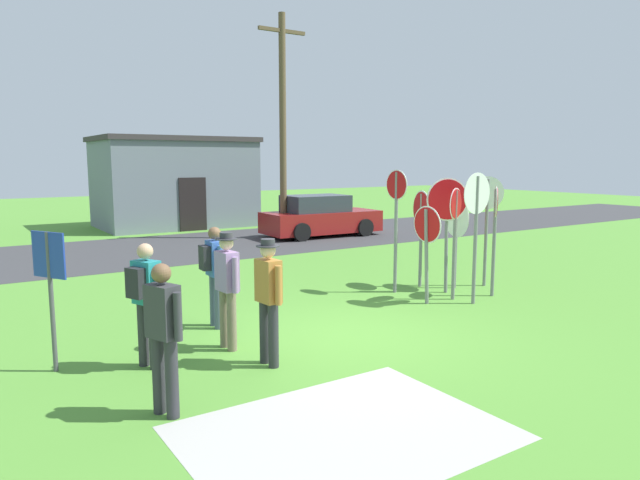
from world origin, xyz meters
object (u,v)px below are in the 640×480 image
person_on_left (163,331)px  info_panel_leftmost (50,276)px  parked_car_on_street (320,217)px  person_holding_notes (268,294)px  utility_pole (283,123)px  person_in_blue (214,270)px  stop_sign_tallest (427,238)px  stop_sign_nearest (396,212)px  stop_sign_low_front (495,224)px  stop_sign_rear_left (421,221)px  stop_sign_center_cluster (455,226)px  stop_sign_leaning_right (447,213)px  person_with_sunhat (146,296)px  person_in_dark_shirt (227,284)px  stop_sign_leaning_left (456,226)px  stop_sign_far_back (476,214)px  stop_sign_rear_right (487,212)px

person_on_left → info_panel_leftmost: info_panel_leftmost is taller
parked_car_on_street → person_holding_notes: size_ratio=2.52×
utility_pole → person_holding_notes: size_ratio=4.47×
person_in_blue → person_on_left: 3.34m
stop_sign_tallest → stop_sign_nearest: bearing=81.8°
stop_sign_low_front → person_in_blue: bearing=169.6°
person_on_left → stop_sign_rear_left: bearing=25.6°
stop_sign_center_cluster → info_panel_leftmost: bearing=179.4°
stop_sign_leaning_right → stop_sign_rear_left: 0.72m
stop_sign_rear_left → person_with_sunhat: (-6.52, -1.69, -0.47)m
parked_car_on_street → stop_sign_low_front: bearing=-102.6°
person_with_sunhat → person_in_dark_shirt: (1.23, 0.13, 0.00)m
stop_sign_center_cluster → stop_sign_leaning_left: (0.80, 0.72, -0.13)m
stop_sign_nearest → person_in_blue: stop_sign_nearest is taller
stop_sign_leaning_left → stop_sign_nearest: 1.47m
stop_sign_tallest → info_panel_leftmost: 6.60m
stop_sign_low_front → person_in_blue: (-5.66, 1.04, -0.51)m
stop_sign_center_cluster → stop_sign_rear_left: stop_sign_center_cluster is taller
person_with_sunhat → person_holding_notes: person_holding_notes is taller
person_in_blue → stop_sign_tallest: bearing=-11.0°
utility_pole → stop_sign_rear_left: size_ratio=3.66×
utility_pole → stop_sign_center_cluster: (-1.71, -9.84, -2.58)m
stop_sign_tallest → person_with_sunhat: bearing=-175.0°
stop_sign_rear_left → person_in_blue: stop_sign_rear_left is taller
stop_sign_far_back → person_on_left: (-6.61, -1.56, -0.80)m
stop_sign_low_front → person_holding_notes: (-5.75, -1.03, -0.51)m
stop_sign_leaning_right → stop_sign_center_cluster: (-0.34, -0.55, -0.19)m
info_panel_leftmost → person_in_blue: bearing=15.8°
stop_sign_leaning_left → person_with_sunhat: size_ratio=1.18×
person_holding_notes → stop_sign_leaning_right: bearing=19.3°
person_holding_notes → info_panel_leftmost: info_panel_leftmost is taller
stop_sign_leaning_left → person_in_blue: 5.58m
stop_sign_tallest → person_on_left: bearing=-160.6°
person_holding_notes → person_on_left: (-1.68, -0.76, -0.03)m
stop_sign_nearest → parked_car_on_street: bearing=66.6°
parked_car_on_street → stop_sign_rear_right: (-1.58, -9.07, 0.96)m
utility_pole → person_in_blue: 11.53m
stop_sign_low_front → person_holding_notes: stop_sign_low_front is taller
stop_sign_rear_right → stop_sign_rear_left: 1.47m
stop_sign_far_back → stop_sign_leaning_right: bearing=75.4°
stop_sign_rear_right → stop_sign_leaning_left: bearing=164.5°
stop_sign_low_front → person_on_left: bearing=-166.5°
stop_sign_rear_right → stop_sign_rear_left: bearing=150.6°
stop_sign_center_cluster → person_in_blue: 4.85m
utility_pole → stop_sign_tallest: bearing=-104.0°
stop_sign_rear_right → person_in_blue: stop_sign_rear_right is taller
parked_car_on_street → person_with_sunhat: (-9.36, -10.05, 0.29)m
stop_sign_low_front → stop_sign_center_cluster: bearing=165.4°
stop_sign_leaning_right → stop_sign_tallest: size_ratio=1.26×
stop_sign_leaning_left → info_panel_leftmost: 8.16m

